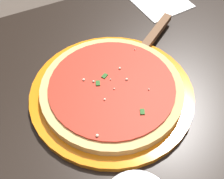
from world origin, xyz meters
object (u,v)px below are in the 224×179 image
napkin_folded_right (161,2)px  pizza (112,89)px  serving_plate (112,94)px  pizza_server (148,43)px

napkin_folded_right → pizza: bearing=41.8°
serving_plate → pizza: pizza is taller
pizza_server → napkin_folded_right: bearing=-130.9°
napkin_folded_right → serving_plate: bearing=41.8°
pizza → pizza_server: pizza is taller
serving_plate → pizza: (0.00, 0.00, 0.02)m
serving_plate → napkin_folded_right: size_ratio=2.46×
serving_plate → napkin_folded_right: serving_plate is taller
pizza → napkin_folded_right: 0.34m
serving_plate → pizza_server: (-0.13, -0.09, 0.01)m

